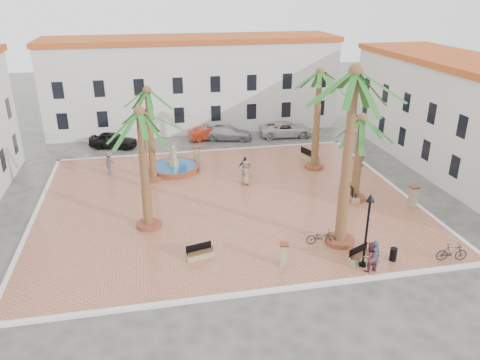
{
  "coord_description": "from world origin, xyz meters",
  "views": [
    {
      "loc": [
        -5.16,
        -29.92,
        14.36
      ],
      "look_at": [
        1.0,
        0.0,
        1.6
      ],
      "focal_mm": 35.0,
      "sensor_mm": 36.0,
      "label": 1
    }
  ],
  "objects_px": {
    "bench_se": "(360,257)",
    "bench_ne": "(310,157)",
    "cyclist_b": "(369,257)",
    "pedestrian_fountain_a": "(246,173)",
    "bollard_n": "(197,155)",
    "car_red": "(209,133)",
    "bicycle_a": "(321,237)",
    "bench_s": "(200,254)",
    "pedestrian_east": "(361,157)",
    "car_black": "(113,140)",
    "palm_ne": "(319,83)",
    "bicycle_b": "(452,252)",
    "car_silver": "(228,133)",
    "lamppost_e": "(354,127)",
    "pedestrian_fountain_b": "(245,168)",
    "lamppost_s": "(368,218)",
    "pedestrian_north": "(110,162)",
    "bench_e": "(352,194)",
    "car_white": "(286,129)",
    "fountain": "(174,167)",
    "litter_bin": "(393,254)",
    "cyclist_a": "(374,256)",
    "palm_s": "(354,91)",
    "palm_sw": "(140,126)",
    "palm_e": "(361,129)",
    "palm_nw": "(148,101)",
    "bollard_e": "(413,196)",
    "bollard_se": "(284,254)"
  },
  "relations": [
    {
      "from": "bicycle_b",
      "to": "car_silver",
      "type": "bearing_deg",
      "value": 28.33
    },
    {
      "from": "lamppost_s",
      "to": "pedestrian_north",
      "type": "relative_size",
      "value": 2.34
    },
    {
      "from": "cyclist_a",
      "to": "car_black",
      "type": "distance_m",
      "value": 28.43
    },
    {
      "from": "bollard_e",
      "to": "bollard_n",
      "type": "bearing_deg",
      "value": 139.62
    },
    {
      "from": "cyclist_a",
      "to": "car_silver",
      "type": "distance_m",
      "value": 25.04
    },
    {
      "from": "pedestrian_fountain_a",
      "to": "pedestrian_east",
      "type": "xyz_separation_m",
      "value": [
        10.43,
        2.03,
        -0.17
      ]
    },
    {
      "from": "palm_s",
      "to": "bollard_e",
      "type": "distance_m",
      "value": 11.31
    },
    {
      "from": "bench_s",
      "to": "lamppost_s",
      "type": "bearing_deg",
      "value": -30.04
    },
    {
      "from": "fountain",
      "to": "litter_bin",
      "type": "distance_m",
      "value": 19.66
    },
    {
      "from": "palm_s",
      "to": "bench_s",
      "type": "distance_m",
      "value": 12.19
    },
    {
      "from": "lamppost_e",
      "to": "bicycle_b",
      "type": "xyz_separation_m",
      "value": [
        -1.53,
        -16.73,
        -2.32
      ]
    },
    {
      "from": "pedestrian_fountain_b",
      "to": "pedestrian_east",
      "type": "xyz_separation_m",
      "value": [
        10.26,
        0.81,
        -0.12
      ]
    },
    {
      "from": "car_red",
      "to": "bicycle_a",
      "type": "bearing_deg",
      "value": 179.71
    },
    {
      "from": "palm_sw",
      "to": "palm_e",
      "type": "bearing_deg",
      "value": 4.67
    },
    {
      "from": "cyclist_b",
      "to": "pedestrian_fountain_b",
      "type": "height_order",
      "value": "pedestrian_fountain_b"
    },
    {
      "from": "lamppost_e",
      "to": "pedestrian_fountain_b",
      "type": "bearing_deg",
      "value": -165.6
    },
    {
      "from": "palm_nw",
      "to": "bollard_e",
      "type": "bearing_deg",
      "value": -26.45
    },
    {
      "from": "palm_ne",
      "to": "car_black",
      "type": "distance_m",
      "value": 20.22
    },
    {
      "from": "palm_e",
      "to": "palm_ne",
      "type": "bearing_deg",
      "value": 95.99
    },
    {
      "from": "bollard_e",
      "to": "car_white",
      "type": "bearing_deg",
      "value": 101.46
    },
    {
      "from": "litter_bin",
      "to": "pedestrian_fountain_a",
      "type": "bearing_deg",
      "value": 115.22
    },
    {
      "from": "bench_ne",
      "to": "cyclist_b",
      "type": "bearing_deg",
      "value": 151.14
    },
    {
      "from": "palm_s",
      "to": "pedestrian_east",
      "type": "relative_size",
      "value": 6.66
    },
    {
      "from": "palm_s",
      "to": "bench_se",
      "type": "height_order",
      "value": "palm_s"
    },
    {
      "from": "bollard_se",
      "to": "pedestrian_fountain_b",
      "type": "distance_m",
      "value": 12.64
    },
    {
      "from": "pedestrian_north",
      "to": "car_silver",
      "type": "bearing_deg",
      "value": -36.32
    },
    {
      "from": "palm_nw",
      "to": "car_black",
      "type": "xyz_separation_m",
      "value": [
        -3.46,
        9.11,
        -5.68
      ]
    },
    {
      "from": "palm_nw",
      "to": "bicycle_b",
      "type": "xyz_separation_m",
      "value": [
        15.82,
        -15.32,
        -5.77
      ]
    },
    {
      "from": "bench_se",
      "to": "bollard_n",
      "type": "relative_size",
      "value": 1.12
    },
    {
      "from": "bench_se",
      "to": "bench_ne",
      "type": "relative_size",
      "value": 0.79
    },
    {
      "from": "bench_se",
      "to": "car_white",
      "type": "bearing_deg",
      "value": 57.06
    },
    {
      "from": "cyclist_a",
      "to": "cyclist_b",
      "type": "relative_size",
      "value": 1.06
    },
    {
      "from": "pedestrian_fountain_a",
      "to": "car_black",
      "type": "relative_size",
      "value": 0.43
    },
    {
      "from": "pedestrian_east",
      "to": "bollard_n",
      "type": "bearing_deg",
      "value": -105.69
    },
    {
      "from": "fountain",
      "to": "cyclist_a",
      "type": "relative_size",
      "value": 2.31
    },
    {
      "from": "bollard_n",
      "to": "bicycle_a",
      "type": "xyz_separation_m",
      "value": [
        5.58,
        -15.05,
        -0.31
      ]
    },
    {
      "from": "cyclist_b",
      "to": "cyclist_a",
      "type": "bearing_deg",
      "value": 168.71
    },
    {
      "from": "palm_nw",
      "to": "pedestrian_east",
      "type": "bearing_deg",
      "value": -1.38
    },
    {
      "from": "bench_s",
      "to": "pedestrian_east",
      "type": "distance_m",
      "value": 19.28
    },
    {
      "from": "cyclist_b",
      "to": "bicycle_b",
      "type": "distance_m",
      "value": 5.0
    },
    {
      "from": "cyclist_b",
      "to": "pedestrian_fountain_a",
      "type": "relative_size",
      "value": 0.9
    },
    {
      "from": "palm_e",
      "to": "bench_ne",
      "type": "distance_m",
      "value": 9.68
    },
    {
      "from": "pedestrian_fountain_a",
      "to": "car_white",
      "type": "xyz_separation_m",
      "value": [
        6.79,
        11.81,
        -0.35
      ]
    },
    {
      "from": "lamppost_e",
      "to": "pedestrian_fountain_b",
      "type": "height_order",
      "value": "lamppost_e"
    },
    {
      "from": "bicycle_a",
      "to": "pedestrian_fountain_a",
      "type": "bearing_deg",
      "value": 24.12
    },
    {
      "from": "palm_ne",
      "to": "bollard_n",
      "type": "distance_m",
      "value": 11.85
    },
    {
      "from": "palm_e",
      "to": "car_black",
      "type": "distance_m",
      "value": 23.94
    },
    {
      "from": "bench_s",
      "to": "bicycle_b",
      "type": "bearing_deg",
      "value": -26.13
    },
    {
      "from": "car_black",
      "to": "palm_s",
      "type": "bearing_deg",
      "value": -129.83
    },
    {
      "from": "bench_e",
      "to": "pedestrian_fountain_a",
      "type": "height_order",
      "value": "pedestrian_fountain_a"
    }
  ]
}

